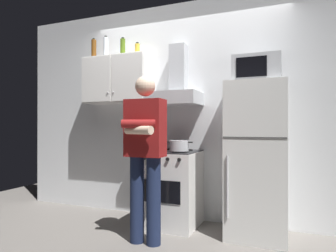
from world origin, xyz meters
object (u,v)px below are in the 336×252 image
Objects in this scene: bottle_beer_brown at (94,49)px; upper_cabinet at (118,80)px; refrigerator at (257,160)px; range_hood at (176,89)px; microwave at (257,70)px; person_standing at (145,151)px; cooking_pot at (179,146)px; bottle_olive_oil at (123,48)px; stove_oven at (172,188)px; bottle_spice_jar at (137,49)px; bottle_vodka_clear at (106,47)px.

upper_cabinet is at bearing 3.69° from bottle_beer_brown.
upper_cabinet is at bearing 175.93° from refrigerator.
range_hood is 0.97m from microwave.
person_standing is 1.84m from bottle_beer_brown.
cooking_pot is 1.20× the size of bottle_olive_oil.
bottle_olive_oil is (-0.75, 0.17, 1.74)m from stove_oven.
cooking_pot is at bearing -170.43° from microwave.
refrigerator is (0.95, 0.00, 0.37)m from stove_oven.
microwave is 1.75× the size of bottle_beer_brown.
bottle_beer_brown is (-0.36, -0.02, 0.43)m from upper_cabinet.
bottle_olive_oil reaches higher than bottle_spice_jar.
refrigerator is 0.94m from microwave.
upper_cabinet is at bearing 178.34° from bottle_spice_jar.
bottle_beer_brown is (-0.41, -0.06, 0.01)m from bottle_olive_oil.
bottle_vodka_clear is at bearing 142.33° from person_standing.
refrigerator is at bearing -3.34° from bottle_vodka_clear.
cooking_pot is (0.13, -0.25, -0.67)m from range_hood.
microwave is (-0.00, 0.02, 0.94)m from refrigerator.
bottle_olive_oil reaches higher than stove_oven.
refrigerator is 3.33× the size of microwave.
cooking_pot is at bearing -171.68° from refrigerator.
refrigerator is (1.75, -0.12, -0.95)m from upper_cabinet.
upper_cabinet is at bearing 165.27° from cooking_pot.
bottle_olive_oil is 0.25m from bottle_spice_jar.
bottle_vodka_clear reaches higher than person_standing.
stove_oven is 1.62m from microwave.
person_standing is at bearing -148.77° from refrigerator.
bottle_spice_jar reaches higher than refrigerator.
bottle_beer_brown is (-2.11, 0.08, 0.44)m from microwave.
refrigerator is 6.17× the size of bottle_olive_oil.
bottle_vodka_clear is at bearing 176.66° from refrigerator.
bottle_spice_jar is (-0.46, 0.72, 1.22)m from person_standing.
cooking_pot is 1.55m from bottle_olive_oil.
bottle_olive_oil is at bearing 8.82° from bottle_beer_brown.
refrigerator is 10.16× the size of bottle_spice_jar.
range_hood is at bearing -2.93° from bottle_olive_oil.
bottle_beer_brown reaches higher than refrigerator.
bottle_olive_oil is (-0.88, 0.28, 1.24)m from cooking_pot.
stove_oven is 3.18× the size of bottle_beer_brown.
stove_oven is 0.77m from person_standing.
upper_cabinet reaches higher than stove_oven.
refrigerator is 1.98m from bottle_spice_jar.
microwave is 1.85× the size of bottle_olive_oil.
microwave is at bearing 90.90° from refrigerator.
bottle_beer_brown is at bearing -171.18° from bottle_olive_oil.
range_hood is at bearing 117.88° from cooking_pot.
cooking_pot is at bearing -42.49° from stove_oven.
bottle_vodka_clear reaches higher than microwave.
bottle_spice_jar is (-1.46, 0.10, 0.38)m from microwave.
cooking_pot is at bearing -11.82° from bottle_vodka_clear.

